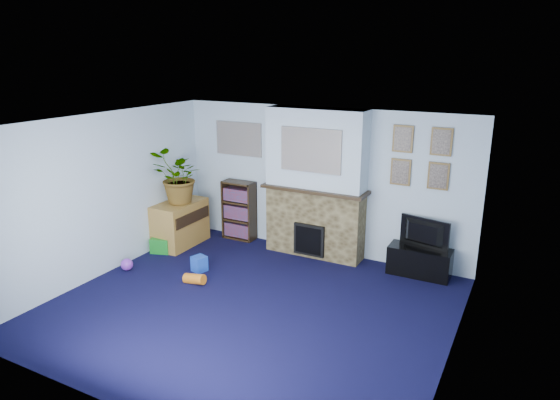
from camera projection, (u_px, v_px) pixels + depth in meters
The scene contains 26 objects.
floor at pixel (251, 307), 6.55m from camera, with size 5.00×4.50×0.01m, color black.
ceiling at pixel (247, 124), 5.88m from camera, with size 5.00×4.50×0.01m, color white.
wall_back at pixel (321, 181), 8.13m from camera, with size 5.00×0.04×2.40m, color silver.
wall_front at pixel (114, 295), 4.31m from camera, with size 5.00×0.04×2.40m, color silver.
wall_left at pixel (104, 195), 7.33m from camera, with size 0.04×4.50×2.40m, color silver.
wall_right at pixel (458, 257), 5.10m from camera, with size 0.04×4.50×2.40m, color silver.
chimney_breast at pixel (315, 185), 7.96m from camera, with size 1.72×0.50×2.40m.
collage_main at pixel (311, 150), 7.61m from camera, with size 1.00×0.03×0.68m, color gray.
collage_left at pixel (239, 139), 8.64m from camera, with size 0.90×0.03×0.58m, color gray.
portrait_tl at pixel (403, 139), 7.30m from camera, with size 0.30×0.03×0.40m, color brown.
portrait_tr at pixel (442, 142), 7.06m from camera, with size 0.30×0.03×0.40m, color brown.
portrait_bl at pixel (401, 172), 7.44m from camera, with size 0.30×0.03×0.40m, color brown.
portrait_br at pixel (438, 176), 7.20m from camera, with size 0.30×0.03×0.40m, color brown.
tv_stand at pixel (420, 261), 7.44m from camera, with size 0.91×0.38×0.43m, color black.
television at pixel (422, 234), 7.34m from camera, with size 0.76×0.10×0.44m, color black.
bookshelf at pixel (239, 211), 8.87m from camera, with size 0.58×0.28×1.05m.
sideboard at pixel (180, 225), 8.62m from camera, with size 0.54×0.98×0.76m, color #A27834.
potted_plant at pixel (178, 177), 8.31m from camera, with size 0.82×0.71×0.91m, color #26661E.
mantel_clock at pixel (315, 183), 7.91m from camera, with size 0.10×0.06×0.14m, color gold.
mantel_candle at pixel (337, 186), 7.74m from camera, with size 0.05×0.05×0.16m, color #B2BFC6.
mantel_teddy at pixel (285, 180), 8.15m from camera, with size 0.12×0.12×0.12m, color gray.
mantel_can at pixel (359, 190), 7.58m from camera, with size 0.06×0.06×0.12m, color blue.
green_crate at pixel (161, 244), 8.34m from camera, with size 0.32×0.25×0.25m, color #198C26.
toy_ball at pixel (127, 265), 7.64m from camera, with size 0.19×0.19×0.19m, color purple.
toy_block at pixel (199, 264), 7.61m from camera, with size 0.19×0.19×0.24m, color blue.
toy_tube at pixel (195, 279), 7.21m from camera, with size 0.15×0.15×0.33m, color orange.
Camera 1 is at (3.09, -5.03, 3.20)m, focal length 32.00 mm.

